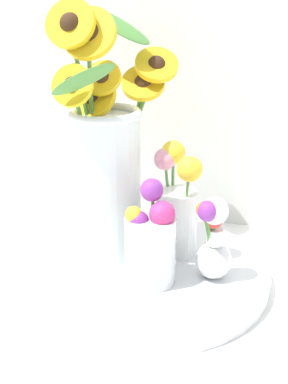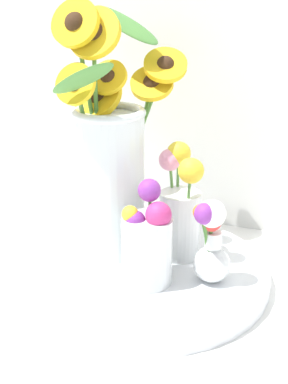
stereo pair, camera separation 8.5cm
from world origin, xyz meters
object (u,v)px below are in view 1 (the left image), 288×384
Objects in this scene: vase_small_back at (177,207)px; mason_jar_sunflowers at (106,161)px; vase_small_center at (150,243)px; serving_tray at (144,273)px; vase_bulb_right at (213,239)px.

mason_jar_sunflowers is at bearing -172.03° from vase_small_back.
mason_jar_sunflowers reaches higher than vase_small_back.
vase_small_back is at bearing 77.94° from vase_small_center.
serving_tray is 0.09m from vase_small_center.
mason_jar_sunflowers reaches higher than serving_tray.
mason_jar_sunflowers is 2.20× the size of vase_small_back.
serving_tray is 2.15× the size of vase_small_back.
vase_small_center is 1.18× the size of vase_bulb_right.
vase_small_center reaches higher than vase_bulb_right.
mason_jar_sunflowers is 0.16m from vase_small_center.
serving_tray is 2.93× the size of vase_bulb_right.
vase_small_center is at bearing -161.97° from vase_bulb_right.
mason_jar_sunflowers is at bearing 163.12° from vase_bulb_right.
vase_bulb_right is 0.11m from vase_small_back.
serving_tray is at bearing 173.77° from vase_bulb_right.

